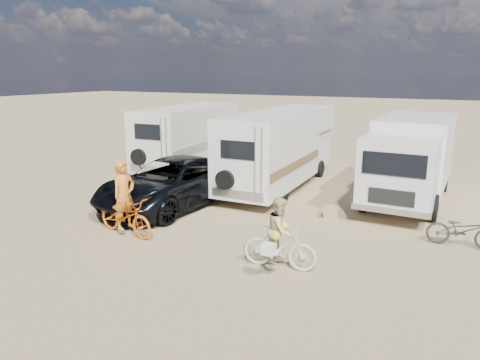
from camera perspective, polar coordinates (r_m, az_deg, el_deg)
The scene contains 12 objects.
ground at distance 12.15m, azimuth -5.04°, elevation -7.95°, with size 140.00×140.00×0.00m, color tan.
rv_main at distance 17.63m, azimuth 5.18°, elevation 3.87°, with size 2.15×7.65×2.97m, color white, non-canonical shape.
rv_left at distance 20.88m, azimuth -6.63°, elevation 5.26°, with size 2.15×6.35×2.90m, color beige, non-canonical shape.
box_truck at distance 16.65m, azimuth 20.76°, elevation 2.31°, with size 2.34×6.62×2.88m, color silver, non-canonical shape.
dark_suv at distance 15.30m, azimuth -8.58°, elevation -0.34°, with size 2.66×5.77×1.60m, color black.
bike_man at distance 12.95m, azimuth -14.34°, elevation -4.46°, with size 0.70×2.02×1.06m, color #D75C0C.
bike_woman at distance 10.49m, azimuth 5.05°, elevation -8.45°, with size 0.50×1.75×1.05m, color beige.
rider_man at distance 12.83m, azimuth -14.45°, elevation -2.62°, with size 0.70×0.46×1.93m, color orange.
rider_woman at distance 10.40m, azimuth 5.07°, elevation -7.24°, with size 0.74×0.58×1.53m, color #C4BA7D.
bike_parked at distance 13.03m, azimuth 26.42°, elevation -5.73°, with size 0.61×1.75×0.92m, color #262826.
cooler at distance 15.13m, azimuth -6.84°, elevation -2.68°, with size 0.58×0.42×0.47m, color #1E5789.
crate at distance 14.37m, azimuth 11.45°, elevation -3.99°, with size 0.44×0.44×0.35m, color #9C7F53.
Camera 1 is at (6.08, -9.53, 4.46)m, focal length 33.61 mm.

